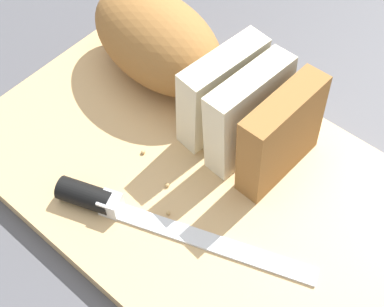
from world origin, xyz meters
TOP-DOWN VIEW (x-y plane):
  - ground_plane at (0.00, 0.00)m, footprint 3.00×3.00m
  - cutting_board at (0.00, 0.00)m, footprint 0.49×0.32m
  - bread_loaf at (-0.08, 0.08)m, footprint 0.30×0.13m
  - bread_knife at (-0.02, -0.09)m, footprint 0.25×0.12m
  - crumb_near_knife at (0.02, -0.06)m, footprint 0.00×0.00m
  - crumb_near_loaf at (-0.05, -0.02)m, footprint 0.00×0.00m
  - crumb_stray_left at (-0.01, -0.03)m, footprint 0.00×0.00m

SIDE VIEW (x-z plane):
  - ground_plane at x=0.00m, z-range 0.00..0.00m
  - cutting_board at x=0.00m, z-range 0.00..0.02m
  - crumb_near_knife at x=0.02m, z-range 0.02..0.03m
  - crumb_near_loaf at x=-0.05m, z-range 0.02..0.03m
  - crumb_stray_left at x=-0.01m, z-range 0.02..0.03m
  - bread_knife at x=-0.02m, z-range 0.02..0.04m
  - bread_loaf at x=-0.08m, z-range 0.02..0.12m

